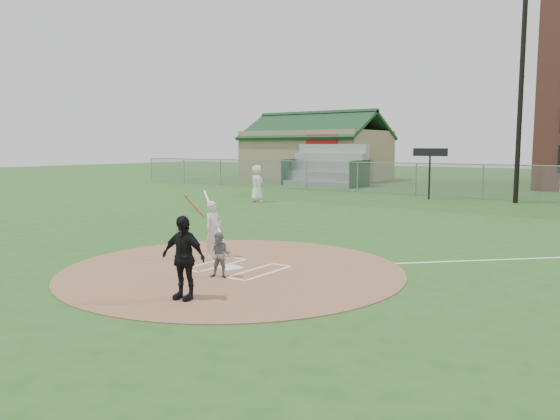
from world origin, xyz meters
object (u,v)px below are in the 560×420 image
Objects in this scene: catcher at (220,255)px; umpire at (183,257)px; ondeck_player at (257,184)px; batter_at_plate at (213,229)px; home_plate at (231,268)px.

umpire is at bearing -94.40° from catcher.
ondeck_player reaches higher than batter_at_plate.
batter_at_plate reaches higher than home_plate.
home_plate is 0.30× the size of umpire.
catcher is 1.87m from umpire.
umpire reaches higher than home_plate.
ondeck_player is at bearing 101.93° from catcher.
ondeck_player is (-10.60, 15.98, 0.14)m from umpire.
catcher is 0.60× the size of batter_at_plate.
home_plate is 16.50m from ondeck_player.
home_plate is at bearing 101.53° from umpire.
home_plate is at bearing 167.76° from ondeck_player.
home_plate is 2.90m from umpire.
home_plate is 0.28× the size of batter_at_plate.
batter_at_plate is at bearing 113.15° from catcher.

